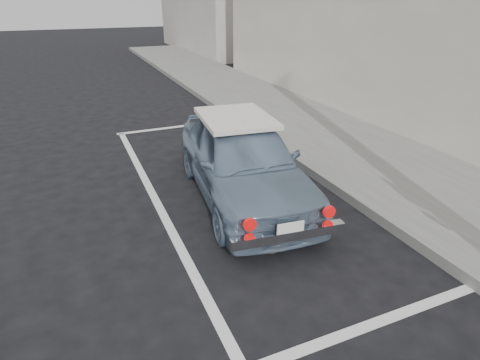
% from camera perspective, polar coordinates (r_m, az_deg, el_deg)
% --- Properties ---
extents(ground, '(80.00, 80.00, 0.00)m').
position_cam_1_polar(ground, '(4.40, 9.10, -17.11)').
color(ground, black).
rests_on(ground, ground).
extents(sidewalk, '(2.80, 40.00, 0.15)m').
position_cam_1_polar(sidewalk, '(7.48, 22.05, 0.63)').
color(sidewalk, slate).
rests_on(sidewalk, ground).
extents(pline_rear, '(3.00, 0.12, 0.01)m').
position_cam_1_polar(pline_rear, '(4.36, 18.67, -18.73)').
color(pline_rear, silver).
rests_on(pline_rear, ground).
extents(pline_front, '(3.00, 0.12, 0.01)m').
position_cam_1_polar(pline_front, '(9.93, -8.49, 7.55)').
color(pline_front, silver).
rests_on(pline_front, ground).
extents(pline_side, '(0.12, 7.00, 0.01)m').
position_cam_1_polar(pline_side, '(6.47, -12.07, -2.49)').
color(pline_side, silver).
rests_on(pline_side, ground).
extents(retro_coupe, '(1.88, 3.83, 1.25)m').
position_cam_1_polar(retro_coupe, '(6.12, 0.38, 2.95)').
color(retro_coupe, slate).
rests_on(retro_coupe, ground).
extents(cat, '(0.33, 0.47, 0.26)m').
position_cam_1_polar(cat, '(5.03, 4.14, -9.04)').
color(cat, brown).
rests_on(cat, ground).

